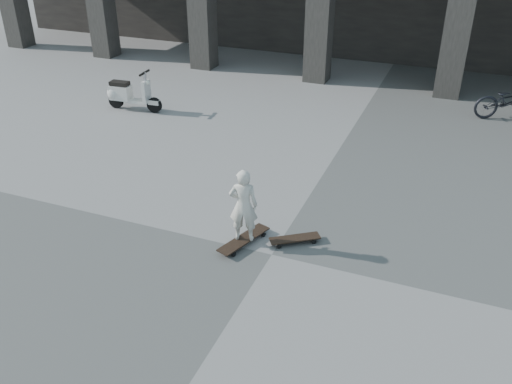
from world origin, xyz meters
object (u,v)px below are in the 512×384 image
at_px(longboard, 244,240).
at_px(child, 243,205).
at_px(bicycle, 510,101).
at_px(skateboard_spare, 295,239).
at_px(scooter, 125,94).

xyz_separation_m(longboard, child, (0.00, -0.00, 0.60)).
bearing_deg(bicycle, child, 129.49).
bearing_deg(skateboard_spare, child, 168.93).
distance_m(skateboard_spare, child, 0.99).
bearing_deg(child, longboard, -106.47).
relative_size(scooter, bicycle, 0.86).
distance_m(skateboard_spare, scooter, 7.01).
xyz_separation_m(longboard, skateboard_spare, (0.72, 0.32, -0.01)).
xyz_separation_m(longboard, scooter, (-5.00, 4.36, 0.32)).
bearing_deg(child, skateboard_spare, -172.70).
bearing_deg(child, bicycle, -134.06).
relative_size(longboard, bicycle, 0.60).
xyz_separation_m(child, bicycle, (3.76, 7.19, -0.25)).
bearing_deg(scooter, skateboard_spare, -39.53).
height_order(child, bicycle, child).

